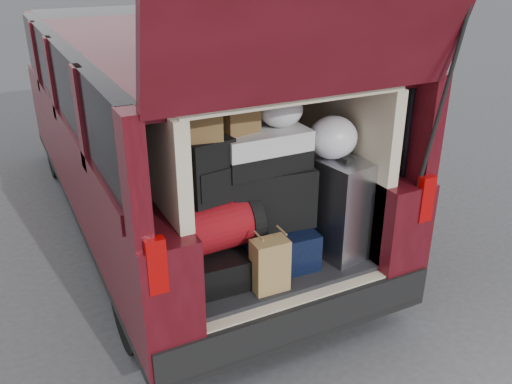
# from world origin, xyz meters

# --- Properties ---
(ground) EXTENTS (80.00, 80.00, 0.00)m
(ground) POSITION_xyz_m (0.00, 0.00, 0.00)
(ground) COLOR #3B3B3D
(ground) RESTS_ON ground
(minivan) EXTENTS (1.90, 5.35, 2.77)m
(minivan) POSITION_xyz_m (0.00, 1.86, 0.91)
(minivan) COLOR black
(minivan) RESTS_ON ground
(load_floor) EXTENTS (1.24, 1.05, 0.55)m
(load_floor) POSITION_xyz_m (0.00, 0.28, 0.28)
(load_floor) COLOR black
(load_floor) RESTS_ON ground
(black_hardshell) EXTENTS (0.38, 0.51, 0.20)m
(black_hardshell) POSITION_xyz_m (-0.39, 0.13, 0.65)
(black_hardshell) COLOR black
(black_hardshell) RESTS_ON load_floor
(navy_hardshell) EXTENTS (0.50, 0.60, 0.25)m
(navy_hardshell) POSITION_xyz_m (0.04, 0.17, 0.67)
(navy_hardshell) COLOR black
(navy_hardshell) RESTS_ON load_floor
(silver_roller) EXTENTS (0.35, 0.48, 0.67)m
(silver_roller) POSITION_xyz_m (0.47, 0.05, 0.88)
(silver_roller) COLOR white
(silver_roller) RESTS_ON load_floor
(kraft_bag) EXTENTS (0.22, 0.14, 0.33)m
(kraft_bag) POSITION_xyz_m (-0.13, -0.15, 0.72)
(kraft_bag) COLOR #9A7B45
(kraft_bag) RESTS_ON load_floor
(red_duffel) EXTENTS (0.51, 0.34, 0.32)m
(red_duffel) POSITION_xyz_m (-0.34, 0.13, 0.91)
(red_duffel) COLOR maroon
(red_duffel) RESTS_ON black_hardshell
(black_soft_case) EXTENTS (0.58, 0.39, 0.39)m
(black_soft_case) POSITION_xyz_m (0.04, 0.19, 0.99)
(black_soft_case) COLOR black
(black_soft_case) RESTS_ON navy_hardshell
(backpack) EXTENTS (0.29, 0.21, 0.38)m
(backpack) POSITION_xyz_m (-0.38, 0.13, 1.26)
(backpack) COLOR black
(backpack) RESTS_ON red_duffel
(twotone_duffel) EXTENTS (0.55, 0.29, 0.25)m
(twotone_duffel) POSITION_xyz_m (-0.00, 0.18, 1.31)
(twotone_duffel) COLOR silver
(twotone_duffel) RESTS_ON black_soft_case
(grocery_sack_lower) EXTENTS (0.24, 0.21, 0.19)m
(grocery_sack_lower) POSITION_xyz_m (-0.41, 0.15, 1.55)
(grocery_sack_lower) COLOR brown
(grocery_sack_lower) RESTS_ON backpack
(grocery_sack_upper) EXTENTS (0.25, 0.21, 0.22)m
(grocery_sack_upper) POSITION_xyz_m (-0.15, 0.24, 1.55)
(grocery_sack_upper) COLOR brown
(grocery_sack_upper) RESTS_ON twotone_duffel
(plastic_bag_center) EXTENTS (0.29, 0.27, 0.22)m
(plastic_bag_center) POSITION_xyz_m (0.13, 0.21, 1.55)
(plastic_bag_center) COLOR silver
(plastic_bag_center) RESTS_ON twotone_duffel
(plastic_bag_right) EXTENTS (0.34, 0.32, 0.27)m
(plastic_bag_right) POSITION_xyz_m (0.44, 0.09, 1.35)
(plastic_bag_right) COLOR silver
(plastic_bag_right) RESTS_ON silver_roller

